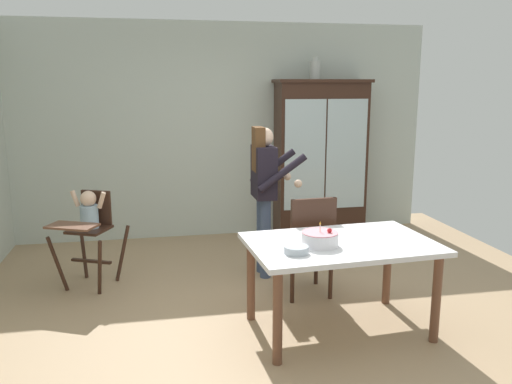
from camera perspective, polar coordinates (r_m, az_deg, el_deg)
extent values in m
plane|color=tan|center=(4.52, 1.24, -13.72)|extent=(6.24, 6.24, 0.00)
cube|color=beige|center=(6.70, -3.59, 6.66)|extent=(5.32, 0.06, 2.70)
cube|color=#382116|center=(6.76, 7.05, 3.48)|extent=(1.14, 0.42, 1.96)
cube|color=#382116|center=(6.69, 7.27, 11.99)|extent=(1.20, 0.48, 0.04)
cube|color=silver|center=(6.46, 5.39, 4.02)|extent=(0.52, 0.01, 1.37)
cube|color=silver|center=(6.63, 9.87, 4.10)|extent=(0.52, 0.01, 1.37)
cube|color=#382116|center=(6.75, 7.07, 4.31)|extent=(1.06, 0.36, 0.02)
cylinder|color=#B2B7B2|center=(6.66, 6.49, 13.12)|extent=(0.13, 0.13, 0.22)
cylinder|color=#B2B7B2|center=(6.67, 6.52, 14.28)|extent=(0.07, 0.07, 0.05)
cylinder|color=#382116|center=(5.29, -20.92, -7.39)|extent=(0.18, 0.10, 0.56)
cylinder|color=#382116|center=(5.06, -16.77, -7.97)|extent=(0.10, 0.18, 0.56)
cylinder|color=#382116|center=(5.63, -18.40, -6.04)|extent=(0.10, 0.18, 0.56)
cylinder|color=#382116|center=(5.42, -14.42, -6.51)|extent=(0.18, 0.10, 0.56)
cube|color=#382116|center=(5.35, -17.61, -7.24)|extent=(0.40, 0.21, 0.02)
cube|color=#382116|center=(5.26, -17.83, -3.93)|extent=(0.45, 0.45, 0.02)
cube|color=#382116|center=(5.34, -17.09, -1.62)|extent=(0.29, 0.16, 0.34)
cube|color=brown|center=(5.01, -19.50, -3.53)|extent=(0.50, 0.40, 0.02)
cylinder|color=#9EBCD1|center=(5.25, -17.80, -2.59)|extent=(0.17, 0.17, 0.22)
sphere|color=beige|center=(5.21, -17.92, -0.69)|extent=(0.15, 0.15, 0.15)
cylinder|color=beige|center=(5.28, -19.21, -0.69)|extent=(0.11, 0.08, 0.17)
cylinder|color=beige|center=(5.14, -16.58, -0.86)|extent=(0.11, 0.08, 0.17)
cylinder|color=#3D4C6B|center=(5.28, 1.04, -5.14)|extent=(0.11, 0.11, 0.82)
cylinder|color=#3D4C6B|center=(5.44, 0.64, -4.63)|extent=(0.11, 0.11, 0.82)
cube|color=black|center=(5.20, 0.86, 2.21)|extent=(0.20, 0.36, 0.52)
cube|color=white|center=(5.23, 1.97, 2.25)|extent=(0.01, 0.06, 0.49)
sphere|color=beige|center=(5.16, 0.87, 6.05)|extent=(0.19, 0.19, 0.19)
cube|color=brown|center=(5.16, 0.27, 4.71)|extent=(0.10, 0.20, 0.44)
cylinder|color=black|center=(5.04, 2.92, 2.08)|extent=(0.49, 0.08, 0.37)
sphere|color=beige|center=(5.10, 4.64, 0.92)|extent=(0.08, 0.08, 0.08)
cylinder|color=black|center=(5.43, 1.84, 2.79)|extent=(0.49, 0.08, 0.37)
sphere|color=beige|center=(5.48, 3.46, 1.70)|extent=(0.08, 0.08, 0.08)
cube|color=silver|center=(4.13, 9.28, -5.66)|extent=(1.50, 1.02, 0.04)
cylinder|color=brown|center=(3.72, 2.38, -13.60)|extent=(0.07, 0.07, 0.70)
cylinder|color=brown|center=(4.24, 19.16, -10.99)|extent=(0.07, 0.07, 0.70)
cylinder|color=brown|center=(4.38, -0.56, -9.58)|extent=(0.07, 0.07, 0.70)
cylinder|color=brown|center=(4.83, 14.21, -7.88)|extent=(0.07, 0.07, 0.70)
cylinder|color=white|center=(3.98, 7.01, -5.17)|extent=(0.28, 0.28, 0.10)
cylinder|color=pink|center=(3.97, 7.03, -4.42)|extent=(0.27, 0.27, 0.01)
cylinder|color=#F2E5CC|center=(3.96, 7.04, -3.95)|extent=(0.01, 0.01, 0.06)
cone|color=yellow|center=(3.95, 7.06, -3.36)|extent=(0.02, 0.02, 0.02)
sphere|color=red|center=(3.95, 8.07, -4.20)|extent=(0.04, 0.04, 0.04)
cylinder|color=#B2BCC6|center=(3.80, 4.44, -6.33)|extent=(0.18, 0.18, 0.05)
cylinder|color=#382116|center=(5.19, 6.61, -7.65)|extent=(0.04, 0.04, 0.45)
cylinder|color=#382116|center=(5.08, 2.67, -8.04)|extent=(0.04, 0.04, 0.45)
cylinder|color=#382116|center=(4.87, 8.19, -9.03)|extent=(0.04, 0.04, 0.45)
cylinder|color=#382116|center=(4.75, 4.00, -9.49)|extent=(0.04, 0.04, 0.45)
cube|color=brown|center=(4.89, 5.42, -5.89)|extent=(0.46, 0.46, 0.03)
cube|color=#382116|center=(4.64, 6.32, -3.61)|extent=(0.42, 0.06, 0.48)
cylinder|color=#382116|center=(4.71, 8.49, -3.44)|extent=(0.03, 0.03, 0.48)
cylinder|color=#382116|center=(4.58, 4.09, -3.78)|extent=(0.03, 0.03, 0.48)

